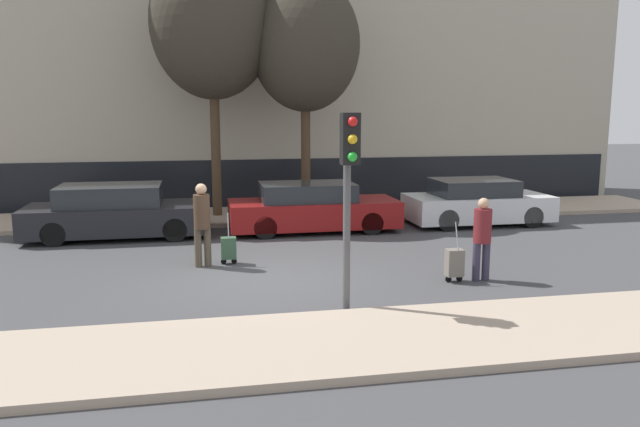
% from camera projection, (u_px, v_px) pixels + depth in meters
% --- Properties ---
extents(ground_plane, '(80.00, 80.00, 0.00)m').
position_uv_depth(ground_plane, '(266.00, 278.00, 12.24)').
color(ground_plane, '#424244').
extents(sidewalk_near, '(28.00, 2.50, 0.12)m').
position_uv_depth(sidewalk_near, '(297.00, 346.00, 8.61)').
color(sidewalk_near, tan).
rests_on(sidewalk_near, ground_plane).
extents(sidewalk_far, '(28.00, 3.00, 0.12)m').
position_uv_depth(sidewalk_far, '(241.00, 216.00, 19.00)').
color(sidewalk_far, tan).
rests_on(sidewalk_far, ground_plane).
extents(building_facade, '(28.00, 3.07, 13.00)m').
position_uv_depth(building_facade, '(229.00, 15.00, 21.52)').
color(building_facade, '#B7AD99').
rests_on(building_facade, ground_plane).
extents(parked_car_0, '(4.62, 1.88, 1.37)m').
position_uv_depth(parked_car_0, '(117.00, 213.00, 16.06)').
color(parked_car_0, black).
rests_on(parked_car_0, ground_plane).
extents(parked_car_1, '(4.55, 1.76, 1.32)m').
position_uv_depth(parked_car_1, '(312.00, 208.00, 16.87)').
color(parked_car_1, maroon).
rests_on(parked_car_1, ground_plane).
extents(parked_car_2, '(4.05, 1.84, 1.30)m').
position_uv_depth(parked_car_2, '(477.00, 203.00, 17.90)').
color(parked_car_2, silver).
rests_on(parked_car_2, ground_plane).
extents(pedestrian_left, '(0.35, 0.34, 1.77)m').
position_uv_depth(pedestrian_left, '(202.00, 220.00, 13.01)').
color(pedestrian_left, '#4C4233').
rests_on(pedestrian_left, ground_plane).
extents(trolley_left, '(0.34, 0.29, 1.12)m').
position_uv_depth(trolley_left, '(229.00, 248.00, 13.32)').
color(trolley_left, '#335138').
rests_on(trolley_left, ground_plane).
extents(pedestrian_right, '(0.35, 0.34, 1.62)m').
position_uv_depth(pedestrian_right, '(482.00, 234.00, 11.96)').
color(pedestrian_right, '#383347').
rests_on(pedestrian_right, ground_plane).
extents(trolley_right, '(0.34, 0.29, 1.18)m').
position_uv_depth(trolley_right, '(454.00, 263.00, 11.94)').
color(trolley_right, slate).
rests_on(trolley_right, ground_plane).
extents(traffic_light, '(0.28, 0.47, 3.24)m').
position_uv_depth(traffic_light, '(349.00, 172.00, 9.77)').
color(traffic_light, '#515154').
rests_on(traffic_light, ground_plane).
extents(parked_bicycle, '(1.77, 0.06, 0.96)m').
position_uv_depth(parked_bicycle, '(135.00, 206.00, 18.14)').
color(parked_bicycle, black).
rests_on(parked_bicycle, sidewalk_far).
extents(bare_tree_near_crossing, '(3.58, 3.58, 7.80)m').
position_uv_depth(bare_tree_near_crossing, '(212.00, 23.00, 17.91)').
color(bare_tree_near_crossing, '#4C3826').
rests_on(bare_tree_near_crossing, sidewalk_far).
extents(bare_tree_down_street, '(3.21, 3.21, 6.99)m').
position_uv_depth(bare_tree_down_street, '(305.00, 45.00, 18.21)').
color(bare_tree_down_street, '#4C3826').
rests_on(bare_tree_down_street, sidewalk_far).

